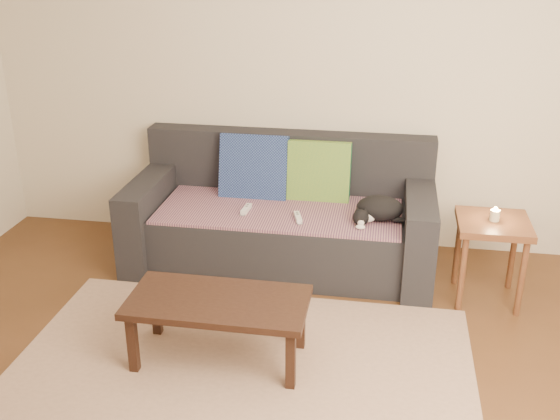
{
  "coord_description": "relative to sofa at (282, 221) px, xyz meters",
  "views": [
    {
      "loc": [
        0.71,
        -2.63,
        2.17
      ],
      "look_at": [
        0.05,
        1.2,
        0.55
      ],
      "focal_mm": 42.0,
      "sensor_mm": 36.0,
      "label": 1
    }
  ],
  "objects": [
    {
      "name": "cushion_navy",
      "position": [
        -0.23,
        0.17,
        0.32
      ],
      "size": [
        0.49,
        0.24,
        0.51
      ],
      "primitive_type": "cube",
      "rotation": [
        -0.26,
        0.0,
        0.0
      ],
      "color": "#111C4D",
      "rests_on": "throw_blanket"
    },
    {
      "name": "back_wall",
      "position": [
        0.0,
        0.43,
        0.99
      ],
      "size": [
        4.5,
        0.04,
        2.6
      ],
      "primitive_type": "cube",
      "color": "beige",
      "rests_on": "ground"
    },
    {
      "name": "cushion_green",
      "position": [
        0.24,
        0.17,
        0.32
      ],
      "size": [
        0.44,
        0.17,
        0.45
      ],
      "primitive_type": "cube",
      "rotation": [
        -0.15,
        0.0,
        0.0
      ],
      "color": "#0E5D3C",
      "rests_on": "throw_blanket"
    },
    {
      "name": "rug",
      "position": [
        0.0,
        -1.42,
        -0.3
      ],
      "size": [
        2.5,
        1.8,
        0.01
      ],
      "primitive_type": "cube",
      "color": "tan",
      "rests_on": "ground"
    },
    {
      "name": "wii_remote_b",
      "position": [
        0.15,
        -0.25,
        0.15
      ],
      "size": [
        0.08,
        0.15,
        0.03
      ],
      "primitive_type": "cube",
      "rotation": [
        0.0,
        0.0,
        1.86
      ],
      "color": "white",
      "rests_on": "throw_blanket"
    },
    {
      "name": "ground",
      "position": [
        0.0,
        -1.57,
        -0.31
      ],
      "size": [
        4.5,
        4.5,
        0.0
      ],
      "primitive_type": "plane",
      "color": "brown",
      "rests_on": "ground"
    },
    {
      "name": "side_table",
      "position": [
        1.39,
        -0.32,
        0.14
      ],
      "size": [
        0.44,
        0.44,
        0.55
      ],
      "color": "brown",
      "rests_on": "ground"
    },
    {
      "name": "coffee_table",
      "position": [
        -0.14,
        -1.26,
        0.03
      ],
      "size": [
        0.97,
        0.48,
        0.39
      ],
      "color": "black",
      "rests_on": "rug"
    },
    {
      "name": "candle",
      "position": [
        1.39,
        -0.32,
        0.28
      ],
      "size": [
        0.06,
        0.06,
        0.09
      ],
      "color": "beige",
      "rests_on": "side_table"
    },
    {
      "name": "throw_blanket",
      "position": [
        0.0,
        -0.09,
        0.12
      ],
      "size": [
        1.66,
        0.74,
        0.02
      ],
      "primitive_type": "cube",
      "color": "#432648",
      "rests_on": "sofa"
    },
    {
      "name": "cat",
      "position": [
        0.67,
        -0.17,
        0.21
      ],
      "size": [
        0.38,
        0.33,
        0.16
      ],
      "rotation": [
        0.0,
        0.0,
        0.19
      ],
      "color": "black",
      "rests_on": "throw_blanket"
    },
    {
      "name": "wii_remote_a",
      "position": [
        -0.22,
        -0.17,
        0.15
      ],
      "size": [
        0.05,
        0.15,
        0.03
      ],
      "primitive_type": "cube",
      "rotation": [
        0.0,
        0.0,
        1.48
      ],
      "color": "white",
      "rests_on": "throw_blanket"
    },
    {
      "name": "sofa",
      "position": [
        0.0,
        0.0,
        0.0
      ],
      "size": [
        2.1,
        0.94,
        0.87
      ],
      "color": "#232328",
      "rests_on": "ground"
    }
  ]
}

